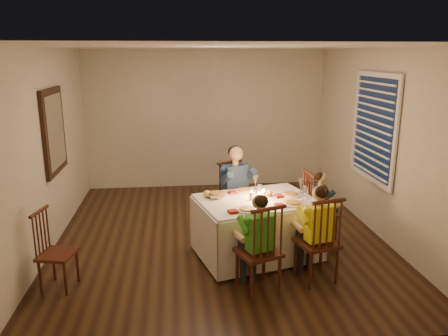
{
  "coord_description": "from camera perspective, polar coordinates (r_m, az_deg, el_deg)",
  "views": [
    {
      "loc": [
        -0.58,
        -5.75,
        2.51
      ],
      "look_at": [
        0.08,
        0.15,
        0.96
      ],
      "focal_mm": 35.0,
      "sensor_mm": 36.0,
      "label": 1
    }
  ],
  "objects": [
    {
      "name": "setting_yellow",
      "position": [
        5.33,
        9.01,
        -4.63
      ],
      "size": [
        0.32,
        0.32,
        0.02
      ],
      "primitive_type": "cylinder",
      "rotation": [
        0.0,
        0.0,
        0.25
      ],
      "color": "white",
      "rests_on": "dining_table"
    },
    {
      "name": "candle_right",
      "position": [
        5.49,
        5.19,
        -3.5
      ],
      "size": [
        0.06,
        0.06,
        0.1
      ],
      "primitive_type": "cylinder",
      "color": "white",
      "rests_on": "dining_table"
    },
    {
      "name": "squash",
      "position": [
        5.52,
        -2.27,
        -3.4
      ],
      "size": [
        0.09,
        0.09,
        0.09
      ],
      "primitive_type": "sphere",
      "color": "#F9F141",
      "rests_on": "dining_table"
    },
    {
      "name": "child_teal",
      "position": [
        6.18,
        12.19,
        -9.65
      ],
      "size": [
        0.32,
        0.35,
        1.01
      ],
      "primitive_type": null,
      "rotation": [
        0.0,
        0.0,
        1.66
      ],
      "color": "#18323E",
      "rests_on": "ground"
    },
    {
      "name": "dining_table",
      "position": [
        5.54,
        4.29,
        -6.22
      ],
      "size": [
        1.66,
        1.38,
        0.72
      ],
      "rotation": [
        0.0,
        0.0,
        0.25
      ],
      "color": "white",
      "rests_on": "ground"
    },
    {
      "name": "setting_green",
      "position": [
        5.07,
        3.05,
        -5.5
      ],
      "size": [
        0.32,
        0.32,
        0.02
      ],
      "primitive_type": "cylinder",
      "rotation": [
        0.0,
        0.0,
        0.25
      ],
      "color": "white",
      "rests_on": "dining_table"
    },
    {
      "name": "chair_near_right",
      "position": [
        5.28,
        11.76,
        -14.07
      ],
      "size": [
        0.51,
        0.49,
        1.03
      ],
      "primitive_type": null,
      "rotation": [
        0.0,
        0.0,
        3.39
      ],
      "color": "#3C1C10",
      "rests_on": "ground"
    },
    {
      "name": "chair_adult",
      "position": [
        6.44,
        1.52,
        -8.28
      ],
      "size": [
        0.54,
        0.53,
        1.03
      ],
      "primitive_type": null,
      "rotation": [
        0.0,
        0.0,
        0.39
      ],
      "color": "#3C1C10",
      "rests_on": "ground"
    },
    {
      "name": "setting_teal",
      "position": [
        5.66,
        8.72,
        -3.47
      ],
      "size": [
        0.32,
        0.32,
        0.02
      ],
      "primitive_type": "cylinder",
      "rotation": [
        0.0,
        0.0,
        0.25
      ],
      "color": "white",
      "rests_on": "dining_table"
    },
    {
      "name": "chair_extra",
      "position": [
        5.34,
        -20.53,
        -14.36
      ],
      "size": [
        0.43,
        0.44,
        0.9
      ],
      "primitive_type": null,
      "rotation": [
        0.0,
        0.0,
        1.34
      ],
      "color": "#3C1C10",
      "rests_on": "ground"
    },
    {
      "name": "chair_end",
      "position": [
        6.18,
        12.19,
        -9.65
      ],
      "size": [
        0.44,
        0.46,
        1.03
      ],
      "primitive_type": null,
      "rotation": [
        0.0,
        0.0,
        1.66
      ],
      "color": "#3C1C10",
      "rests_on": "ground"
    },
    {
      "name": "setting_adult",
      "position": [
        5.75,
        2.76,
        -3.02
      ],
      "size": [
        0.32,
        0.32,
        0.02
      ],
      "primitive_type": "cylinder",
      "rotation": [
        0.0,
        0.0,
        0.25
      ],
      "color": "white",
      "rests_on": "dining_table"
    },
    {
      "name": "wall_left",
      "position": [
        6.11,
        -22.15,
        2.14
      ],
      "size": [
        0.02,
        5.0,
        2.6
      ],
      "primitive_type": "cube",
      "color": "beige",
      "rests_on": "ground"
    },
    {
      "name": "child_green",
      "position": [
        4.98,
        4.41,
        -15.65
      ],
      "size": [
        0.47,
        0.45,
        1.11
      ],
      "primitive_type": null,
      "rotation": [
        0.0,
        0.0,
        3.49
      ],
      "color": "green",
      "rests_on": "ground"
    },
    {
      "name": "wall_right",
      "position": [
        6.52,
        19.48,
        3.13
      ],
      "size": [
        0.02,
        5.0,
        2.6
      ],
      "primitive_type": "cube",
      "color": "beige",
      "rests_on": "ground"
    },
    {
      "name": "adult",
      "position": [
        6.44,
        1.52,
        -8.28
      ],
      "size": [
        0.6,
        0.58,
        1.27
      ],
      "primitive_type": null,
      "rotation": [
        0.0,
        0.0,
        0.39
      ],
      "color": "navy",
      "rests_on": "ground"
    },
    {
      "name": "chair_near_left",
      "position": [
        4.98,
        4.41,
        -15.65
      ],
      "size": [
        0.53,
        0.52,
        1.03
      ],
      "primitive_type": null,
      "rotation": [
        0.0,
        0.0,
        3.49
      ],
      "color": "#3C1C10",
      "rests_on": "ground"
    },
    {
      "name": "child_yellow",
      "position": [
        5.28,
        11.76,
        -14.07
      ],
      "size": [
        0.47,
        0.44,
        1.13
      ],
      "primitive_type": null,
      "rotation": [
        0.0,
        0.0,
        3.39
      ],
      "color": "#F5F31A",
      "rests_on": "ground"
    },
    {
      "name": "wall_mirror",
      "position": [
        6.35,
        -21.33,
        4.5
      ],
      "size": [
        0.06,
        0.95,
        1.15
      ],
      "color": "black",
      "rests_on": "wall_left"
    },
    {
      "name": "serving_bowl",
      "position": [
        5.5,
        -0.96,
        -3.62
      ],
      "size": [
        0.26,
        0.26,
        0.06
      ],
      "primitive_type": "imported",
      "rotation": [
        0.0,
        0.0,
        -0.08
      ],
      "color": "white",
      "rests_on": "dining_table"
    },
    {
      "name": "candle_left",
      "position": [
        5.42,
        3.61,
        -3.7
      ],
      "size": [
        0.06,
        0.06,
        0.1
      ],
      "primitive_type": "cylinder",
      "color": "white",
      "rests_on": "dining_table"
    },
    {
      "name": "window_blinds",
      "position": [
        6.56,
        18.91,
        5.02
      ],
      "size": [
        0.07,
        1.34,
        1.54
      ],
      "color": "#0C1933",
      "rests_on": "wall_right"
    },
    {
      "name": "orange_fruit",
      "position": [
        5.58,
        5.94,
        -3.32
      ],
      "size": [
        0.08,
        0.08,
        0.08
      ],
      "primitive_type": "sphere",
      "color": "orange",
      "rests_on": "dining_table"
    },
    {
      "name": "ceiling",
      "position": [
        5.78,
        -0.66,
        15.56
      ],
      "size": [
        5.0,
        5.0,
        0.0
      ],
      "primitive_type": "plane",
      "color": "white",
      "rests_on": "wall_back"
    },
    {
      "name": "wall_back",
      "position": [
        8.36,
        -2.38,
        6.33
      ],
      "size": [
        4.5,
        0.02,
        2.6
      ],
      "primitive_type": "cube",
      "color": "beige",
      "rests_on": "ground"
    },
    {
      "name": "ground",
      "position": [
        6.3,
        -0.59,
        -8.82
      ],
      "size": [
        5.0,
        5.0,
        0.0
      ],
      "primitive_type": "plane",
      "color": "black",
      "rests_on": "ground"
    }
  ]
}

